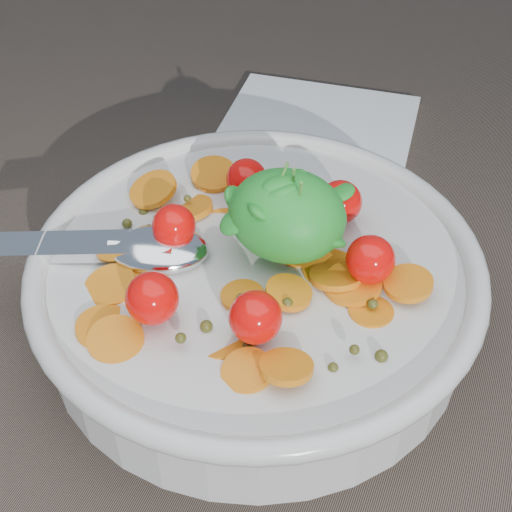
% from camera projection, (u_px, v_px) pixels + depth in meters
% --- Properties ---
extents(ground, '(6.00, 6.00, 0.00)m').
position_uv_depth(ground, '(243.00, 290.00, 0.53)').
color(ground, brown).
rests_on(ground, ground).
extents(bowl, '(0.33, 0.30, 0.13)m').
position_uv_depth(bowl, '(256.00, 282.00, 0.49)').
color(bowl, silver).
rests_on(bowl, ground).
extents(napkin, '(0.20, 0.18, 0.01)m').
position_uv_depth(napkin, '(317.00, 127.00, 0.69)').
color(napkin, white).
rests_on(napkin, ground).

